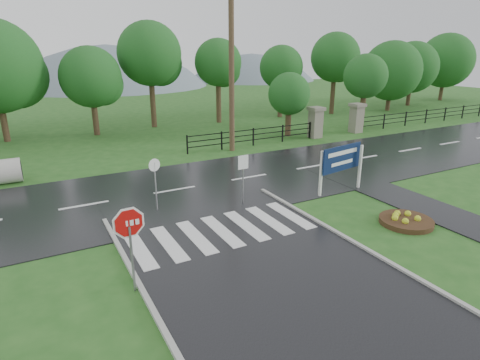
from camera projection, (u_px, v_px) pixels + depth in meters
ground at (307, 307)px, 10.33m from camera, size 120.00×120.00×0.00m
main_road at (175, 191)px, 18.67m from camera, size 90.00×8.00×0.04m
walkway at (406, 200)px, 17.51m from camera, size 2.20×11.00×0.04m
crosswalk at (222, 231)px, 14.48m from camera, size 6.50×2.80×0.02m
pillar_west at (316, 122)px, 29.18m from camera, size 1.00×1.00×2.24m
pillar_east at (357, 117)px, 30.99m from camera, size 1.00×1.00×2.24m
fence_west at (253, 135)px, 26.95m from camera, size 9.58×0.08×1.20m
fence_east at (445, 113)px, 36.00m from camera, size 20.58×0.08×1.20m
hills at (92, 177)px, 71.01m from camera, size 102.00×48.00×48.00m
treeline at (125, 134)px, 30.79m from camera, size 83.20×5.20×10.00m
stop_sign at (129, 230)px, 10.47m from camera, size 1.16×0.12×2.62m
estate_billboard at (342, 161)px, 18.00m from camera, size 2.50×0.49×2.21m
flower_bed at (406, 220)px, 15.16m from camera, size 1.98×1.98×0.40m
reg_sign_small at (243, 170)px, 16.62m from camera, size 0.48×0.06×2.15m
reg_sign_round at (155, 178)px, 15.93m from camera, size 0.50×0.17×2.22m
utility_pole_east at (232, 68)px, 24.28m from camera, size 1.72×0.71×10.07m
entrance_tree_left at (289, 94)px, 29.20m from camera, size 3.07×3.07×4.65m
entrance_tree_right at (365, 77)px, 32.25m from camera, size 3.51×3.51×5.88m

